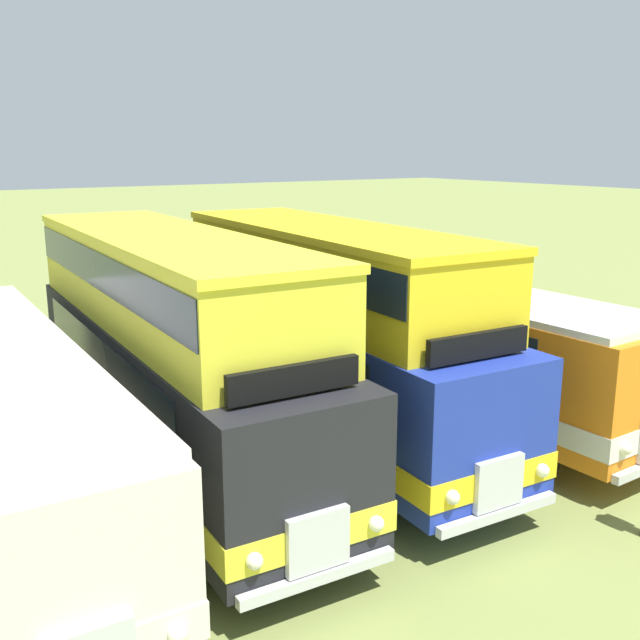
% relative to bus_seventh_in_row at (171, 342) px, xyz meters
% --- Properties ---
extents(bus_seventh_in_row, '(3.06, 10.84, 4.49)m').
position_rel_bus_seventh_in_row_xyz_m(bus_seventh_in_row, '(0.00, 0.00, 0.00)').
color(bus_seventh_in_row, black).
rests_on(bus_seventh_in_row, ground).
extents(bus_eighth_in_row, '(3.11, 9.93, 4.49)m').
position_rel_bus_seventh_in_row_xyz_m(bus_eighth_in_row, '(3.21, -0.56, -0.01)').
color(bus_eighth_in_row, '#1E339E').
rests_on(bus_eighth_in_row, ground).
extents(bus_ninth_in_row, '(2.82, 11.41, 2.99)m').
position_rel_bus_seventh_in_row_xyz_m(bus_ninth_in_row, '(6.40, -0.08, -0.71)').
color(bus_ninth_in_row, orange).
rests_on(bus_ninth_in_row, ground).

